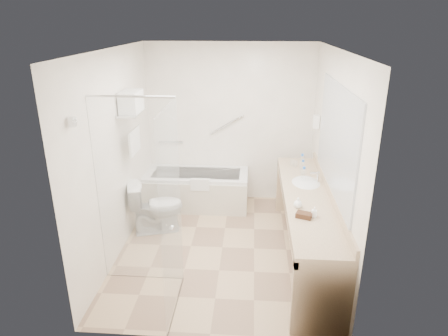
# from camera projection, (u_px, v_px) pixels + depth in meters

# --- Properties ---
(floor) EXTENTS (3.20, 3.20, 0.00)m
(floor) POSITION_uv_depth(u_px,v_px,m) (222.00, 247.00, 5.23)
(floor) COLOR tan
(floor) RESTS_ON ground
(ceiling) EXTENTS (2.60, 3.20, 0.10)m
(ceiling) POSITION_uv_depth(u_px,v_px,m) (222.00, 49.00, 4.35)
(ceiling) COLOR silver
(ceiling) RESTS_ON wall_back
(wall_back) EXTENTS (2.60, 0.10, 2.50)m
(wall_back) POSITION_uv_depth(u_px,v_px,m) (230.00, 124.00, 6.28)
(wall_back) COLOR white
(wall_back) RESTS_ON ground
(wall_front) EXTENTS (2.60, 0.10, 2.50)m
(wall_front) POSITION_uv_depth(u_px,v_px,m) (208.00, 221.00, 3.30)
(wall_front) COLOR white
(wall_front) RESTS_ON ground
(wall_left) EXTENTS (0.10, 3.20, 2.50)m
(wall_left) POSITION_uv_depth(u_px,v_px,m) (116.00, 155.00, 4.88)
(wall_left) COLOR white
(wall_left) RESTS_ON ground
(wall_right) EXTENTS (0.10, 3.20, 2.50)m
(wall_right) POSITION_uv_depth(u_px,v_px,m) (332.00, 160.00, 4.70)
(wall_right) COLOR white
(wall_right) RESTS_ON ground
(bathtub) EXTENTS (1.60, 0.73, 0.59)m
(bathtub) POSITION_uv_depth(u_px,v_px,m) (197.00, 189.00, 6.33)
(bathtub) COLOR silver
(bathtub) RESTS_ON floor
(grab_bar_short) EXTENTS (0.40, 0.03, 0.03)m
(grab_bar_short) POSITION_uv_depth(u_px,v_px,m) (171.00, 142.00, 6.42)
(grab_bar_short) COLOR silver
(grab_bar_short) RESTS_ON wall_back
(grab_bar_long) EXTENTS (0.53, 0.03, 0.33)m
(grab_bar_long) POSITION_uv_depth(u_px,v_px,m) (227.00, 125.00, 6.25)
(grab_bar_long) COLOR silver
(grab_bar_long) RESTS_ON wall_back
(shower_enclosure) EXTENTS (0.96, 0.91, 2.11)m
(shower_enclosure) POSITION_uv_depth(u_px,v_px,m) (153.00, 203.00, 4.04)
(shower_enclosure) COLOR silver
(shower_enclosure) RESTS_ON floor
(towel_shelf) EXTENTS (0.24, 0.55, 0.81)m
(towel_shelf) POSITION_uv_depth(u_px,v_px,m) (132.00, 108.00, 5.02)
(towel_shelf) COLOR silver
(towel_shelf) RESTS_ON wall_left
(vanity_counter) EXTENTS (0.55, 2.70, 0.95)m
(vanity_counter) POSITION_uv_depth(u_px,v_px,m) (306.00, 211.00, 4.80)
(vanity_counter) COLOR tan
(vanity_counter) RESTS_ON floor
(sink) EXTENTS (0.40, 0.52, 0.14)m
(sink) POSITION_uv_depth(u_px,v_px,m) (306.00, 185.00, 5.11)
(sink) COLOR silver
(sink) RESTS_ON vanity_counter
(faucet) EXTENTS (0.03, 0.03, 0.14)m
(faucet) POSITION_uv_depth(u_px,v_px,m) (318.00, 177.00, 5.06)
(faucet) COLOR silver
(faucet) RESTS_ON vanity_counter
(mirror) EXTENTS (0.02, 2.00, 1.20)m
(mirror) POSITION_uv_depth(u_px,v_px,m) (336.00, 139.00, 4.46)
(mirror) COLOR #ADB3B9
(mirror) RESTS_ON wall_right
(hairdryer_unit) EXTENTS (0.08, 0.10, 0.18)m
(hairdryer_unit) POSITION_uv_depth(u_px,v_px,m) (316.00, 122.00, 5.62)
(hairdryer_unit) COLOR white
(hairdryer_unit) RESTS_ON wall_right
(toilet) EXTENTS (0.83, 0.61, 0.73)m
(toilet) POSITION_uv_depth(u_px,v_px,m) (156.00, 207.00, 5.53)
(toilet) COLOR silver
(toilet) RESTS_ON floor
(amenity_basket) EXTENTS (0.19, 0.16, 0.05)m
(amenity_basket) POSITION_uv_depth(u_px,v_px,m) (304.00, 215.00, 4.19)
(amenity_basket) COLOR #3F2316
(amenity_basket) RESTS_ON vanity_counter
(soap_bottle_a) EXTENTS (0.08, 0.12, 0.05)m
(soap_bottle_a) POSITION_uv_depth(u_px,v_px,m) (314.00, 215.00, 4.20)
(soap_bottle_a) COLOR white
(soap_bottle_a) RESTS_ON vanity_counter
(soap_bottle_b) EXTENTS (0.11, 0.13, 0.09)m
(soap_bottle_b) POSITION_uv_depth(u_px,v_px,m) (298.00, 204.00, 4.41)
(soap_bottle_b) COLOR white
(soap_bottle_b) RESTS_ON vanity_counter
(water_bottle_left) EXTENTS (0.07, 0.07, 0.22)m
(water_bottle_left) POSITION_uv_depth(u_px,v_px,m) (304.00, 176.00, 5.05)
(water_bottle_left) COLOR silver
(water_bottle_left) RESTS_ON vanity_counter
(water_bottle_mid) EXTENTS (0.06, 0.06, 0.20)m
(water_bottle_mid) POSITION_uv_depth(u_px,v_px,m) (303.00, 168.00, 5.33)
(water_bottle_mid) COLOR silver
(water_bottle_mid) RESTS_ON vanity_counter
(water_bottle_right) EXTENTS (0.07, 0.07, 0.22)m
(water_bottle_right) POSITION_uv_depth(u_px,v_px,m) (302.00, 162.00, 5.53)
(water_bottle_right) COLOR silver
(water_bottle_right) RESTS_ON vanity_counter
(drinking_glass_near) EXTENTS (0.07, 0.07, 0.09)m
(drinking_glass_near) POSITION_uv_depth(u_px,v_px,m) (295.00, 164.00, 5.62)
(drinking_glass_near) COLOR silver
(drinking_glass_near) RESTS_ON vanity_counter
(drinking_glass_far) EXTENTS (0.07, 0.07, 0.08)m
(drinking_glass_far) POSITION_uv_depth(u_px,v_px,m) (292.00, 163.00, 5.66)
(drinking_glass_far) COLOR silver
(drinking_glass_far) RESTS_ON vanity_counter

